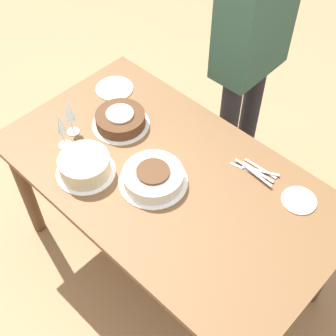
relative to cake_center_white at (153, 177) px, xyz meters
name	(u,v)px	position (x,y,z in m)	size (l,w,h in m)	color
ground_plane	(168,260)	(-0.02, -0.07, -0.81)	(12.00, 12.00, 0.00)	#A87F56
dining_table	(168,190)	(-0.02, -0.07, -0.15)	(1.58, 0.90, 0.77)	brown
cake_center_white	(153,177)	(0.00, 0.00, 0.00)	(0.31, 0.31, 0.08)	white
cake_front_chocolate	(120,119)	(0.37, -0.14, 0.00)	(0.28, 0.28, 0.08)	white
cake_back_decorated	(85,166)	(0.26, 0.17, 0.01)	(0.27, 0.27, 0.09)	white
wine_glass_near	(61,126)	(0.46, 0.13, 0.09)	(0.06, 0.06, 0.20)	silver
wine_glass_far	(69,112)	(0.50, 0.05, 0.10)	(0.06, 0.06, 0.20)	silver
dessert_plate_left	(299,200)	(-0.52, -0.36, -0.03)	(0.15, 0.15, 0.01)	beige
dessert_plate_right	(115,88)	(0.59, -0.30, -0.03)	(0.20, 0.20, 0.01)	beige
fork_pile	(256,171)	(-0.29, -0.36, -0.03)	(0.22, 0.10, 0.02)	silver
person_cutting	(253,33)	(0.13, -0.84, 0.26)	(0.22, 0.40, 1.76)	#232328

